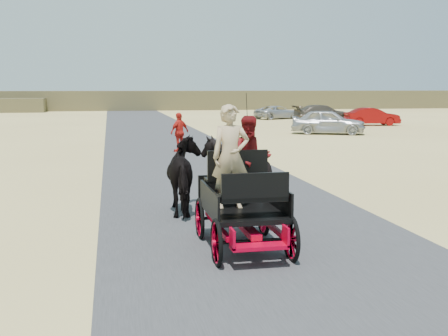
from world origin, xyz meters
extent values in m
plane|color=tan|center=(0.00, 0.00, 0.00)|extent=(140.00, 140.00, 0.00)
cube|color=#38383A|center=(0.00, 0.00, 0.01)|extent=(6.00, 140.00, 0.01)
cube|color=brown|center=(0.00, 62.00, 1.20)|extent=(140.00, 6.00, 2.40)
imported|color=black|center=(-1.04, 1.85, 0.85)|extent=(0.91, 2.01, 1.70)
imported|color=black|center=(0.06, 1.85, 0.85)|extent=(1.37, 1.54, 1.70)
imported|color=tan|center=(-0.69, -1.10, 1.62)|extent=(0.66, 0.43, 1.80)
imported|color=#660C0F|center=(-0.19, -0.55, 1.51)|extent=(0.77, 0.60, 1.58)
imported|color=red|center=(0.27, 13.98, 0.86)|extent=(1.06, 0.93, 1.73)
imported|color=#B2B2B7|center=(10.31, 21.67, 0.75)|extent=(4.76, 3.40, 1.51)
imported|color=maroon|center=(16.50, 28.44, 0.66)|extent=(4.12, 1.79, 1.32)
imported|color=brown|center=(14.45, 33.12, 0.70)|extent=(4.89, 2.10, 1.40)
imported|color=#B2B2B7|center=(12.14, 38.26, 0.59)|extent=(4.70, 3.39, 1.19)
camera|label=1|loc=(-2.72, -10.48, 2.80)|focal=45.00mm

